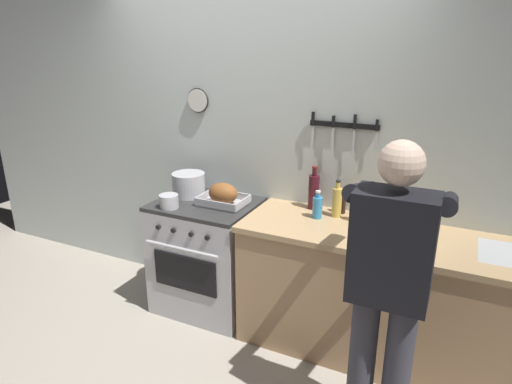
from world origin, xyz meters
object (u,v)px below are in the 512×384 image
Objects in this scene: cutting_board at (403,241)px; bottle_dish_soap at (317,207)px; saucepan at (169,201)px; roasting_pan at (223,195)px; bottle_cooking_oil at (337,201)px; bottle_vinegar at (359,209)px; stove at (207,255)px; bottle_wine_red at (314,191)px; bottle_soy_sauce at (342,203)px; person_cook at (389,281)px; stock_pot at (189,184)px.

cutting_board is 1.81× the size of bottle_dish_soap.
saucepan is 0.71× the size of bottle_dish_soap.
roasting_pan is 1.32× the size of bottle_cooking_oil.
stove is at bearing -173.46° from bottle_vinegar.
roasting_pan is (0.15, 0.02, 0.52)m from stove.
bottle_soy_sauce is (0.21, 0.00, -0.06)m from bottle_wine_red.
bottle_cooking_oil reaches higher than bottle_soy_sauce.
stove is 2.82× the size of bottle_wine_red.
bottle_dish_soap is at bearing 51.82° from person_cook.
stove is 1.71m from person_cook.
bottle_dish_soap is at bearing 4.16° from roasting_pan.
bottle_cooking_oil is 1.20× the size of bottle_vinegar.
bottle_soy_sauce reaches higher than roasting_pan.
stock_pot is 0.81× the size of bottle_wine_red.
cutting_board is 0.55m from bottle_cooking_oil.
roasting_pan is 1.36× the size of stock_pot.
roasting_pan is 1.32m from cutting_board.
stock_pot is 0.72× the size of cutting_board.
stock_pot is 0.30m from saucepan.
roasting_pan reaches higher than cutting_board.
bottle_soy_sauce is (0.85, 0.22, 0.00)m from roasting_pan.
stove is 1.02m from bottle_dish_soap.
bottle_vinegar is at bearing -16.79° from bottle_wine_red.
bottle_dish_soap is at bearing -143.17° from bottle_cooking_oil.
bottle_wine_red is (0.78, 0.24, 0.58)m from stove.
bottle_vinegar is (0.99, 0.11, 0.02)m from roasting_pan.
saucepan is at bearing -130.49° from stove.
bottle_cooking_oil is at bearing 43.56° from person_cook.
bottle_cooking_oil reaches higher than cutting_board.
stock_pot is 1.00m from bottle_wine_red.
person_cook is 8.36× the size of bottle_dish_soap.
bottle_dish_soap is 0.89× the size of bottle_vinegar.
bottle_wine_red is at bearing 158.19° from bottle_cooking_oil.
bottle_dish_soap is at bearing 4.93° from stove.
bottle_vinegar is at bearing -10.20° from bottle_cooking_oil.
stock_pot reaches higher than saucepan.
bottle_wine_red reaches higher than bottle_soy_sauce.
stock_pot is (-0.35, 0.06, 0.02)m from roasting_pan.
bottle_soy_sauce is at bearing 14.48° from roasting_pan.
bottle_cooking_oil is at bearing 36.83° from bottle_dish_soap.
bottle_vinegar reaches higher than stock_pot.
bottle_dish_soap is at bearing -62.65° from bottle_wine_red.
saucepan is 0.63× the size of bottle_vinegar.
person_cook is 1.51m from roasting_pan.
person_cook is at bearing -59.10° from bottle_cooking_oil.
bottle_vinegar is (1.32, 0.34, 0.04)m from saucepan.
bottle_dish_soap is (1.07, -0.01, -0.01)m from stock_pot.
bottle_dish_soap is at bearing -0.51° from stock_pot.
bottle_cooking_oil is (-0.02, -0.08, 0.04)m from bottle_soy_sauce.
bottle_wine_red reaches higher than bottle_vinegar.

